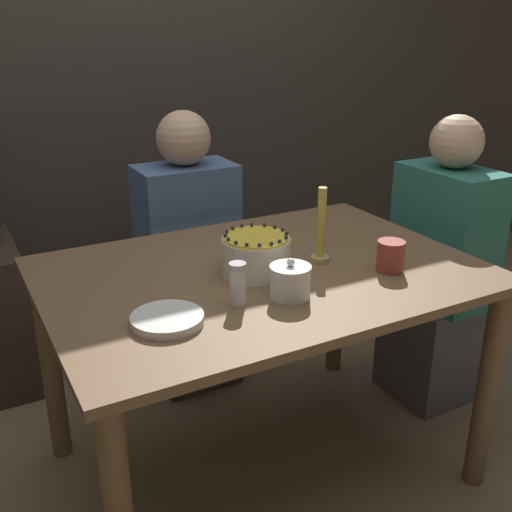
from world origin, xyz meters
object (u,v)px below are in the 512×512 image
(sugar_bowl, at_px, (290,281))
(person_woman_floral, at_px, (440,281))
(cake, at_px, (256,255))
(sugar_shaker, at_px, (238,284))
(candle, at_px, (321,233))
(person_man_blue_shirt, at_px, (189,269))

(sugar_bowl, height_order, person_woman_floral, person_woman_floral)
(cake, xyz_separation_m, person_woman_floral, (0.91, 0.10, -0.32))
(cake, relative_size, person_woman_floral, 0.18)
(sugar_shaker, relative_size, person_woman_floral, 0.10)
(sugar_bowl, relative_size, candle, 0.48)
(candle, height_order, person_man_blue_shirt, person_man_blue_shirt)
(sugar_bowl, bearing_deg, person_man_blue_shirt, 86.65)
(cake, height_order, person_man_blue_shirt, person_man_blue_shirt)
(cake, bearing_deg, candle, -3.34)
(cake, xyz_separation_m, candle, (0.23, -0.01, 0.04))
(sugar_shaker, bearing_deg, sugar_bowl, -10.45)
(candle, height_order, person_woman_floral, person_woman_floral)
(cake, bearing_deg, sugar_shaker, -131.35)
(person_woman_floral, bearing_deg, candle, 99.22)
(cake, relative_size, candle, 0.86)
(sugar_bowl, distance_m, person_woman_floral, 1.01)
(cake, distance_m, sugar_shaker, 0.23)
(candle, relative_size, person_man_blue_shirt, 0.21)
(sugar_bowl, xyz_separation_m, person_man_blue_shirt, (0.05, 0.90, -0.30))
(cake, height_order, sugar_shaker, cake)
(sugar_shaker, distance_m, person_man_blue_shirt, 0.95)
(candle, xyz_separation_m, person_man_blue_shirt, (-0.18, 0.72, -0.36))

